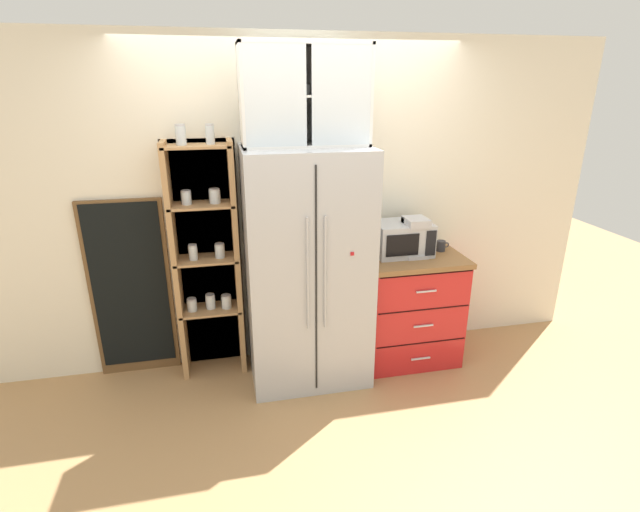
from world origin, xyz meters
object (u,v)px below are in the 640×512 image
(bottle_amber, at_px, (413,239))
(microwave, at_px, (402,238))
(mug_sage, at_px, (415,252))
(mug_charcoal, at_px, (441,246))
(chalkboard_menu, at_px, (131,289))
(refrigerator, at_px, (307,268))
(coffee_maker, at_px, (414,236))

(bottle_amber, bearing_deg, microwave, 159.00)
(bottle_amber, bearing_deg, mug_sage, -88.03)
(mug_charcoal, height_order, chalkboard_menu, chalkboard_menu)
(mug_sage, relative_size, bottle_amber, 0.40)
(refrigerator, distance_m, microwave, 0.81)
(coffee_maker, distance_m, mug_charcoal, 0.29)
(mug_sage, distance_m, chalkboard_menu, 2.22)
(refrigerator, height_order, mug_sage, refrigerator)
(chalkboard_menu, bearing_deg, bottle_amber, -6.29)
(refrigerator, bearing_deg, mug_sage, 0.93)
(coffee_maker, height_order, mug_sage, coffee_maker)
(refrigerator, height_order, bottle_amber, refrigerator)
(microwave, xyz_separation_m, mug_charcoal, (0.34, -0.00, -0.09))
(coffee_maker, xyz_separation_m, mug_sage, (0.00, -0.05, -0.11))
(microwave, height_order, mug_charcoal, microwave)
(microwave, distance_m, chalkboard_menu, 2.14)
(microwave, height_order, coffee_maker, coffee_maker)
(bottle_amber, distance_m, chalkboard_menu, 2.22)
(mug_sage, height_order, chalkboard_menu, chalkboard_menu)
(refrigerator, bearing_deg, microwave, 7.40)
(coffee_maker, height_order, bottle_amber, coffee_maker)
(microwave, xyz_separation_m, bottle_amber, (0.08, -0.03, -0.00))
(microwave, xyz_separation_m, coffee_maker, (0.08, -0.04, 0.03))
(refrigerator, bearing_deg, chalkboard_menu, 166.64)
(coffee_maker, xyz_separation_m, mug_charcoal, (0.26, 0.04, -0.11))
(coffee_maker, xyz_separation_m, bottle_amber, (0.00, 0.01, -0.03))
(bottle_amber, xyz_separation_m, chalkboard_menu, (-2.18, 0.24, -0.33))
(coffee_maker, bearing_deg, refrigerator, -176.02)
(coffee_maker, distance_m, bottle_amber, 0.03)
(refrigerator, relative_size, chalkboard_menu, 1.27)
(coffee_maker, bearing_deg, bottle_amber, 90.00)
(coffee_maker, bearing_deg, mug_charcoal, 9.02)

